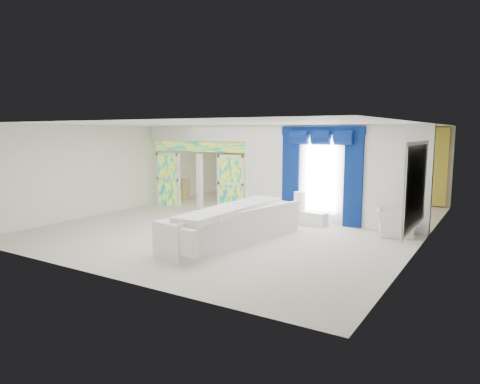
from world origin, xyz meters
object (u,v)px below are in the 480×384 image
Objects in this scene: white_sofa at (233,227)px; coffee_table at (198,227)px; armchair at (393,222)px; console_table at (308,218)px; grand_piano at (257,187)px.

white_sofa is 1.40m from coffee_table.
armchair is (4.62, 2.70, 0.16)m from coffee_table.
console_table is 4.90m from grand_piano.
grand_piano is (-6.13, 3.33, 0.16)m from armchair.
coffee_table is at bearing -127.50° from console_table.
armchair is at bearing 54.18° from white_sofa.
console_table is 2.51m from armchair.
armchair is (2.50, -0.06, 0.16)m from console_table.
armchair is at bearing -1.34° from console_table.
coffee_table is (-1.35, 0.30, -0.21)m from white_sofa.
white_sofa is at bearing 116.55° from armchair.
white_sofa is 3.90× the size of armchair.
grand_piano is (-2.86, 6.33, 0.11)m from white_sofa.
console_table is at bearing 52.50° from coffee_table.
white_sofa is 3.67× the size of console_table.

